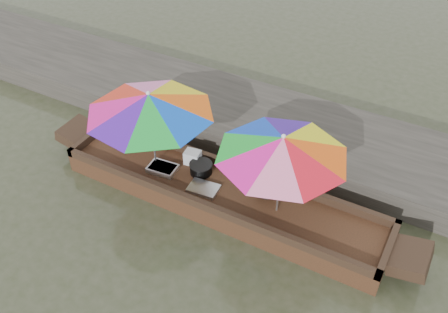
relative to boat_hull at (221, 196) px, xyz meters
The scene contains 11 objects.
water 0.17m from the boat_hull, ahead, with size 80.00×80.00×0.00m, color #30361F.
dock 2.20m from the boat_hull, 90.00° to the left, with size 22.00×2.20×0.50m, color #2D2B26.
boat_hull is the anchor object (origin of this frame).
cooking_pot 2.20m from the boat_hull, behind, with size 0.33×0.33×0.17m, color black.
tray_crayfish 1.18m from the boat_hull, behind, with size 0.51×0.36×0.09m, color silver.
tray_scallop 0.37m from the boat_hull, 146.82° to the right, with size 0.51×0.36×0.06m, color silver.
charcoal_grill 0.62m from the boat_hull, 159.25° to the left, with size 0.39×0.39×0.18m, color black.
supply_bag 0.92m from the boat_hull, 155.85° to the left, with size 0.28×0.22×0.26m, color silver.
vendor 1.05m from the boat_hull, 16.90° to the left, with size 0.51×0.34×1.05m, color #443E3B.
umbrella_bow 1.66m from the boat_hull, behind, with size 2.21×2.21×1.55m, color #FF5F0C, non-canonical shape.
umbrella_stern 1.41m from the boat_hull, ahead, with size 2.06×2.06×1.55m, color #FF570C, non-canonical shape.
Camera 1 is at (3.06, -5.45, 6.25)m, focal length 40.00 mm.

